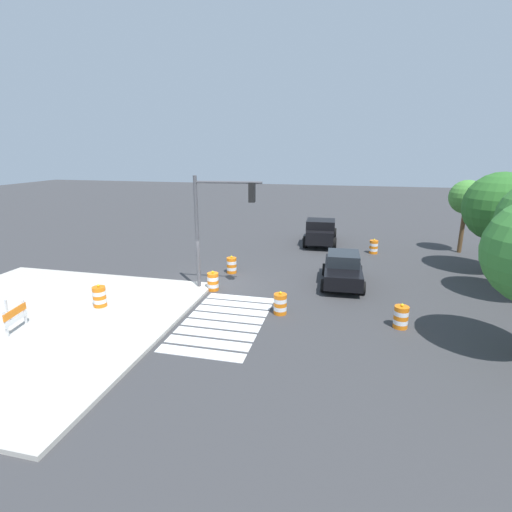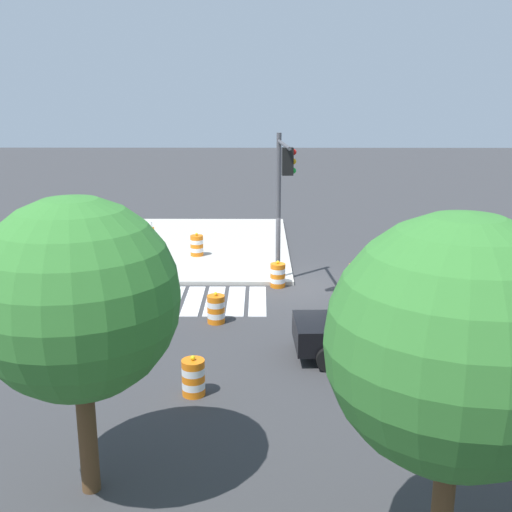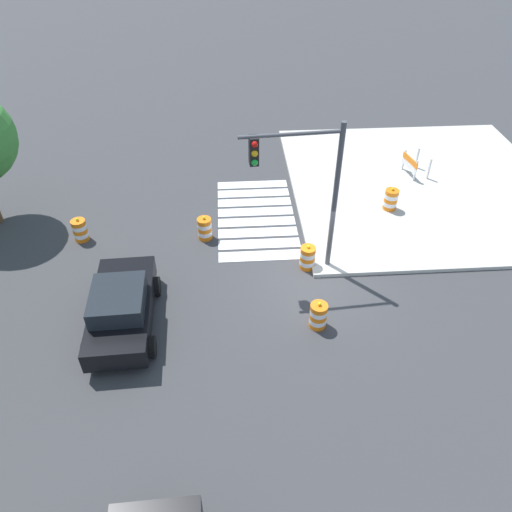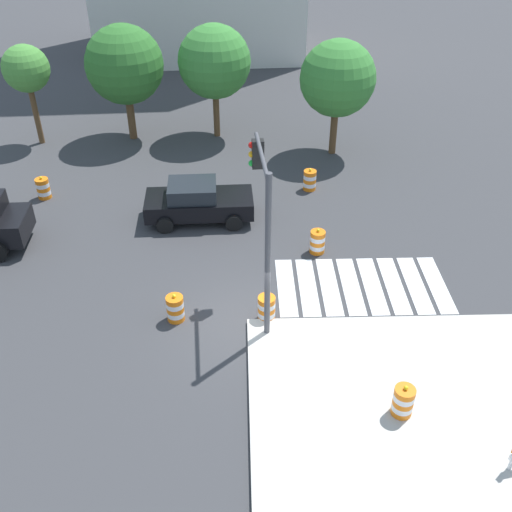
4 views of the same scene
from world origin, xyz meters
The scene contains 13 objects.
ground_plane centered at (0.00, 0.00, 0.00)m, with size 120.00×120.00×0.00m, color #38383A.
sidewalk_corner centered at (6.00, -6.00, 0.07)m, with size 12.00×12.00×0.15m, color #BCB7AD.
crosswalk_stripes centered at (4.00, 1.80, 0.01)m, with size 5.85×3.20×0.02m.
sports_car centered at (-1.88, 6.42, 0.81)m, with size 4.36×2.26×1.63m.
traffic_barrel_crosswalk_end centered at (0.62, 0.15, 0.45)m, with size 0.56×0.56×1.02m.
traffic_barrel_median_near centered at (2.89, 8.78, 0.45)m, with size 0.56×0.56×1.02m.
traffic_barrel_median_far centered at (-2.29, 0.24, 0.45)m, with size 0.56×0.56×1.02m.
traffic_barrel_far_curb centered at (2.68, 3.91, 0.45)m, with size 0.56×0.56×1.02m.
traffic_barrel_on_sidewalk centered at (4.04, -3.88, 0.60)m, with size 0.56×0.56×1.02m.
construction_barricade centered at (6.86, -5.70, 0.72)m, with size 1.36×0.99×1.00m.
traffic_light_pole centered at (0.50, 0.53, 3.91)m, with size 0.58×3.29×5.50m.
street_tree_streetside_near centered at (4.39, 12.50, 3.69)m, with size 3.52×3.52×5.47m.
street_tree_streetside_far centered at (-1.33, 14.74, 3.83)m, with size 3.57×3.57×5.63m.
Camera 2 is at (1.30, 22.48, 7.09)m, focal length 43.74 mm.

